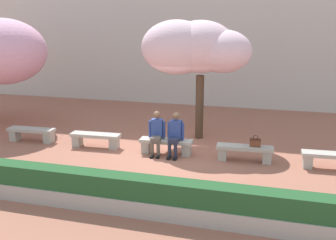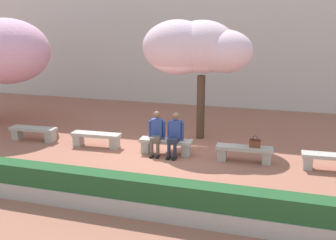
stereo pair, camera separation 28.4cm
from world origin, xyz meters
The scene contains 11 objects.
ground_plane centered at (0.00, 0.00, 0.00)m, with size 100.00×100.00×0.00m, color #9E604C.
stone_bench_west_end centered at (-4.64, 0.00, 0.30)m, with size 1.60×0.50×0.45m.
stone_bench_near_west centered at (-2.32, 0.00, 0.30)m, with size 1.60×0.50×0.45m.
stone_bench_center centered at (0.00, 0.00, 0.30)m, with size 1.60×0.50×0.45m.
stone_bench_near_east centered at (2.32, 0.00, 0.30)m, with size 1.60×0.50×0.45m.
stone_bench_east_end centered at (4.64, 0.00, 0.30)m, with size 1.60×0.50×0.45m.
person_seated_left centered at (-0.28, -0.05, 0.70)m, with size 0.50×0.72×1.29m.
person_seated_right centered at (0.29, -0.05, 0.70)m, with size 0.51×0.68×1.29m.
handbag centered at (2.60, 0.02, 0.58)m, with size 0.30×0.15×0.34m.
cherry_tree_main centered at (0.49, 1.84, 3.02)m, with size 3.56×2.28×3.93m.
planter_hedge_foreground centered at (0.00, -3.78, 0.39)m, with size 13.27×0.50×0.80m.
Camera 2 is at (3.38, -10.69, 3.86)m, focal length 42.00 mm.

